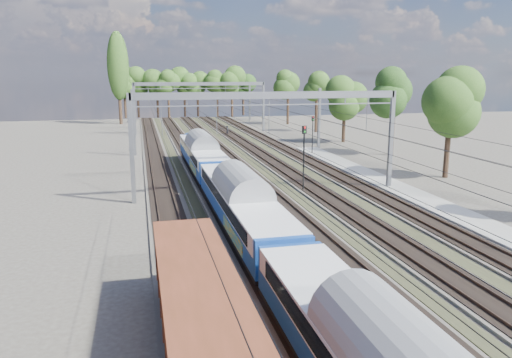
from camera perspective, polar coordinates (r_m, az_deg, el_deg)
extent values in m
cube|color=#47423A|center=(57.17, -11.17, 1.24)|extent=(3.00, 130.00, 0.15)
cube|color=black|center=(57.15, -11.18, 1.34)|extent=(2.50, 130.00, 0.06)
cube|color=#473326|center=(57.12, -11.90, 1.40)|extent=(0.08, 130.00, 0.14)
cube|color=#473326|center=(57.16, -10.46, 1.47)|extent=(0.08, 130.00, 0.14)
cube|color=#47423A|center=(57.49, -6.69, 1.45)|extent=(3.00, 130.00, 0.15)
cube|color=black|center=(57.47, -6.69, 1.54)|extent=(2.50, 130.00, 0.06)
cube|color=#473326|center=(57.38, -7.41, 1.61)|extent=(0.08, 130.00, 0.14)
cube|color=#473326|center=(57.54, -5.98, 1.67)|extent=(0.08, 130.00, 0.14)
cube|color=#47423A|center=(58.15, -2.28, 1.64)|extent=(3.00, 130.00, 0.15)
cube|color=black|center=(58.14, -2.28, 1.73)|extent=(2.50, 130.00, 0.06)
cube|color=#473326|center=(57.99, -2.98, 1.80)|extent=(0.08, 130.00, 0.14)
cube|color=#473326|center=(58.26, -1.59, 1.86)|extent=(0.08, 130.00, 0.14)
cube|color=#47423A|center=(59.15, 2.01, 1.82)|extent=(3.00, 130.00, 0.15)
cube|color=black|center=(59.14, 2.01, 1.91)|extent=(2.50, 130.00, 0.06)
cube|color=#473326|center=(58.94, 1.33, 1.98)|extent=(0.08, 130.00, 0.14)
cube|color=#473326|center=(59.31, 2.68, 2.03)|extent=(0.08, 130.00, 0.14)
cube|color=#47423A|center=(60.47, 6.13, 1.98)|extent=(3.00, 130.00, 0.15)
cube|color=black|center=(60.46, 6.13, 2.07)|extent=(2.50, 130.00, 0.06)
cube|color=#473326|center=(60.21, 5.48, 2.14)|extent=(0.08, 130.00, 0.14)
cube|color=#473326|center=(60.68, 6.77, 2.19)|extent=(0.08, 130.00, 0.14)
cube|color=#2F2E1E|center=(57.29, -8.92, 1.30)|extent=(1.10, 130.00, 0.05)
cube|color=#2F2E1E|center=(57.79, -4.47, 1.50)|extent=(1.10, 130.00, 0.05)
cube|color=#2F2E1E|center=(58.62, -0.12, 1.68)|extent=(1.10, 130.00, 0.05)
cube|color=#2F2E1E|center=(59.78, 4.09, 1.86)|extent=(1.10, 130.00, 0.05)
cube|color=gray|center=(39.99, 22.21, -3.94)|extent=(3.00, 70.00, 0.30)
cube|color=slate|center=(41.62, -14.05, 3.33)|extent=(0.35, 0.35, 9.00)
cube|color=slate|center=(47.21, 15.15, 4.26)|extent=(0.35, 0.35, 9.00)
cube|color=slate|center=(42.61, 1.52, 9.55)|extent=(23.00, 0.35, 0.60)
cube|color=slate|center=(89.39, -13.74, 7.80)|extent=(0.35, 0.35, 9.00)
cube|color=slate|center=(92.12, 0.85, 8.25)|extent=(0.35, 0.35, 9.00)
cube|color=slate|center=(89.85, -6.40, 10.76)|extent=(23.00, 0.35, 0.60)
cube|color=slate|center=(66.48, -13.82, 6.24)|extent=(0.35, 0.35, 8.50)
cube|color=slate|center=(111.36, -13.69, 8.43)|extent=(0.35, 0.35, 8.50)
cube|color=slate|center=(70.88, 7.22, 6.83)|extent=(0.35, 0.35, 8.50)
cube|color=slate|center=(114.04, -0.73, 8.84)|extent=(0.35, 0.35, 8.50)
cylinder|color=black|center=(56.43, -11.40, 6.66)|extent=(0.03, 130.00, 0.03)
cylinder|color=black|center=(56.34, -11.44, 7.77)|extent=(0.03, 130.00, 0.03)
cylinder|color=black|center=(56.75, -6.82, 6.84)|extent=(0.03, 130.00, 0.03)
cylinder|color=black|center=(56.67, -6.85, 7.95)|extent=(0.03, 130.00, 0.03)
cylinder|color=black|center=(57.43, -2.32, 6.97)|extent=(0.03, 130.00, 0.03)
cylinder|color=black|center=(57.34, -2.33, 8.07)|extent=(0.03, 130.00, 0.03)
cylinder|color=black|center=(58.44, 2.04, 7.06)|extent=(0.03, 130.00, 0.03)
cylinder|color=black|center=(58.36, 2.05, 8.14)|extent=(0.03, 130.00, 0.03)
cylinder|color=black|center=(59.78, 6.24, 7.11)|extent=(0.03, 130.00, 0.03)
cylinder|color=black|center=(59.69, 6.27, 8.16)|extent=(0.03, 130.00, 0.03)
cylinder|color=black|center=(124.00, -14.73, 8.26)|extent=(0.56, 0.56, 6.58)
sphere|color=#163513|center=(123.81, -14.86, 10.69)|extent=(5.14, 5.14, 5.14)
cylinder|color=black|center=(122.65, -12.98, 8.11)|extent=(0.56, 0.56, 5.72)
sphere|color=#163513|center=(122.45, -13.09, 10.25)|extent=(4.98, 4.98, 4.98)
cylinder|color=black|center=(123.50, -11.15, 8.38)|extent=(0.56, 0.56, 6.45)
sphere|color=#163513|center=(123.31, -11.25, 10.77)|extent=(5.33, 5.33, 5.33)
cylinder|color=black|center=(123.73, -9.42, 8.36)|extent=(0.56, 0.56, 6.03)
sphere|color=#163513|center=(123.53, -9.50, 10.59)|extent=(5.34, 5.34, 5.34)
cylinder|color=black|center=(125.37, -8.04, 8.67)|extent=(0.56, 0.56, 7.03)
sphere|color=#163513|center=(125.18, -8.12, 11.24)|extent=(4.77, 4.77, 4.77)
cylinder|color=black|center=(124.89, -6.13, 8.50)|extent=(0.56, 0.56, 6.10)
sphere|color=#163513|center=(124.69, -6.18, 10.74)|extent=(5.11, 5.11, 5.11)
cylinder|color=black|center=(124.37, -4.93, 8.42)|extent=(0.56, 0.56, 5.70)
sphere|color=#163513|center=(124.17, -4.97, 10.52)|extent=(4.21, 4.21, 4.21)
cylinder|color=black|center=(125.67, -2.85, 8.59)|extent=(0.56, 0.56, 6.18)
sphere|color=#163513|center=(125.47, -2.88, 10.85)|extent=(4.90, 4.90, 4.90)
cylinder|color=black|center=(126.06, -1.28, 8.67)|extent=(0.56, 0.56, 6.44)
sphere|color=#163513|center=(125.87, -1.30, 11.02)|extent=(3.88, 3.88, 3.88)
cylinder|color=black|center=(53.71, 23.41, 2.62)|extent=(0.56, 0.56, 5.37)
sphere|color=#163513|center=(53.25, 23.80, 7.19)|extent=(3.38, 3.38, 3.38)
cylinder|color=black|center=(66.02, 15.14, 5.18)|extent=(0.56, 0.56, 6.30)
sphere|color=#163513|center=(65.65, 15.39, 9.55)|extent=(3.43, 3.43, 3.43)
cylinder|color=black|center=(77.86, 10.67, 6.52)|extent=(0.56, 0.56, 6.75)
sphere|color=#163513|center=(77.55, 10.82, 10.49)|extent=(4.29, 4.29, 4.29)
cylinder|color=black|center=(91.04, 6.99, 7.07)|extent=(0.56, 0.56, 5.68)
sphere|color=#163513|center=(90.77, 7.07, 9.93)|extent=(3.44, 3.44, 3.44)
cylinder|color=black|center=(104.50, 4.73, 7.85)|extent=(0.56, 0.56, 6.09)
sphere|color=#163513|center=(104.27, 4.78, 10.53)|extent=(4.40, 4.40, 4.40)
cylinder|color=black|center=(109.27, -15.39, 10.25)|extent=(0.70, 0.70, 16.00)
ellipsoid|color=#2A541C|center=(109.25, -15.50, 12.35)|extent=(4.40, 4.40, 14.08)
cube|color=black|center=(20.88, 6.30, -16.56)|extent=(2.04, 3.06, 0.82)
cube|color=black|center=(26.69, 1.45, -9.91)|extent=(2.04, 3.06, 0.82)
cube|color=black|center=(39.99, -3.72, -2.45)|extent=(2.04, 3.06, 0.82)
cube|color=#103E94|center=(32.81, -1.69, -2.89)|extent=(2.85, 20.38, 1.94)
cube|color=silver|center=(32.69, -1.69, -2.03)|extent=(2.93, 19.56, 0.97)
cube|color=black|center=(33.00, 0.82, -1.89)|extent=(0.04, 17.32, 0.71)
cube|color=#E9A60C|center=(28.76, 0.12, -6.11)|extent=(2.95, 5.71, 0.71)
cylinder|color=gray|center=(32.58, -1.70, -1.24)|extent=(2.89, 20.38, 2.89)
cube|color=black|center=(46.45, -5.10, -0.43)|extent=(2.04, 3.06, 0.82)
cube|color=black|center=(60.35, -7.03, 2.41)|extent=(2.04, 3.06, 0.82)
cube|color=#103E94|center=(53.11, -6.23, 2.79)|extent=(2.85, 20.38, 1.94)
cube|color=silver|center=(53.03, -6.24, 3.34)|extent=(2.93, 19.56, 0.97)
cube|color=black|center=(53.23, -4.66, 3.40)|extent=(0.04, 17.32, 0.71)
cube|color=#E9A60C|center=(48.82, -5.56, 1.39)|extent=(2.95, 5.71, 0.71)
cylinder|color=gray|center=(52.97, -6.25, 3.83)|extent=(2.89, 20.38, 2.89)
cube|color=black|center=(23.68, -7.80, -13.21)|extent=(1.90, 2.47, 0.66)
cube|color=black|center=(19.37, -6.44, -17.84)|extent=(2.56, 13.29, 0.19)
cube|color=#542916|center=(18.74, -6.53, -14.31)|extent=(2.56, 13.29, 2.47)
cube|color=#542916|center=(18.21, -6.63, -10.70)|extent=(2.75, 13.29, 0.11)
imported|color=black|center=(86.70, -3.27, 5.55)|extent=(0.60, 0.70, 1.62)
cylinder|color=black|center=(45.01, 5.47, 1.84)|extent=(0.15, 0.15, 5.24)
cube|color=black|center=(44.58, 5.55, 5.62)|extent=(0.43, 0.36, 0.73)
sphere|color=red|center=(44.43, 5.61, 5.87)|extent=(0.17, 0.17, 0.17)
sphere|color=#0C9919|center=(44.47, 5.60, 5.40)|extent=(0.17, 0.17, 0.17)
cylinder|color=black|center=(65.69, 6.46, 4.67)|extent=(0.12, 0.12, 4.45)
cube|color=black|center=(65.42, 6.52, 6.87)|extent=(0.32, 0.21, 0.62)
sphere|color=red|center=(65.29, 6.55, 7.02)|extent=(0.14, 0.14, 0.14)
sphere|color=#0C9919|center=(65.32, 6.55, 6.75)|extent=(0.14, 0.14, 0.14)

